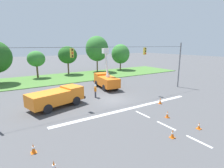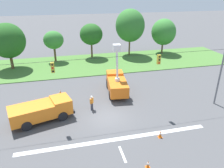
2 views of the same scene
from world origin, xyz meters
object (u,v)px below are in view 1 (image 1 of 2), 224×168
utility_truck_bucket_lift (106,80)px  traffic_cone_lane_edge_b (33,148)px  tree_centre (36,59)px  tree_far_east (97,49)px  road_worker (95,90)px  traffic_cone_foreground_right (199,126)px  tree_east_end (120,54)px  traffic_cone_mid_left (160,101)px  traffic_cone_mid_right (59,91)px  traffic_cone_lane_edge_a (167,114)px  utility_truck_support_near (57,97)px  traffic_cone_foreground_left (54,167)px  traffic_cone_near_bucket (173,134)px  tree_east (68,55)px

utility_truck_bucket_lift → traffic_cone_lane_edge_b: (-12.84, -12.53, -1.04)m
tree_centre → tree_far_east: (14.58, 0.82, 1.89)m
road_worker → traffic_cone_foreground_right: bearing=-75.8°
tree_east_end → traffic_cone_mid_left: 29.00m
utility_truck_bucket_lift → road_worker: size_ratio=3.58×
tree_east_end → traffic_cone_foreground_right: (-14.57, -32.12, -4.15)m
traffic_cone_mid_right → traffic_cone_lane_edge_a: bearing=-67.0°
utility_truck_support_near → road_worker: (5.28, 0.85, -0.17)m
utility_truck_bucket_lift → tree_centre: bearing=116.9°
traffic_cone_lane_edge_a → utility_truck_support_near: bearing=132.9°
road_worker → utility_truck_bucket_lift: bearing=44.3°
tree_east_end → traffic_cone_lane_edge_a: 32.96m
traffic_cone_foreground_left → traffic_cone_near_bucket: (8.50, -0.99, -0.06)m
traffic_cone_mid_left → traffic_cone_lane_edge_b: size_ratio=1.11×
tree_east → traffic_cone_foreground_right: size_ratio=11.09×
tree_east → traffic_cone_near_bucket: 32.61m
tree_east_end → traffic_cone_foreground_left: (-26.09, -30.88, -4.04)m
utility_truck_support_near → tree_east_end: bearing=41.5°
utility_truck_bucket_lift → traffic_cone_mid_right: size_ratio=9.83×
traffic_cone_foreground_left → traffic_cone_lane_edge_b: 2.66m
traffic_cone_foreground_right → road_worker: bearing=104.2°
tree_east → tree_east_end: tree_east_end is taller
tree_far_east → traffic_cone_mid_left: (-5.36, -26.21, -5.53)m
tree_east_end → traffic_cone_near_bucket: bearing=-118.9°
tree_far_east → traffic_cone_lane_edge_b: tree_far_east is taller
traffic_cone_mid_left → traffic_cone_lane_edge_a: (-2.51, -3.20, -0.04)m
tree_centre → traffic_cone_mid_left: bearing=-70.0°
tree_centre → tree_east_end: 21.64m
tree_east_end → utility_truck_support_near: bearing=-138.5°
utility_truck_support_near → traffic_cone_lane_edge_a: utility_truck_support_near is taller
tree_centre → traffic_cone_mid_right: bearing=-87.9°
tree_east → traffic_cone_mid_left: 26.66m
tree_east_end → traffic_cone_foreground_left: 40.63m
tree_east_end → traffic_cone_lane_edge_b: 39.15m
tree_east → traffic_cone_lane_edge_b: (-12.07, -28.63, -4.23)m
tree_east → traffic_cone_foreground_right: (0.11, -32.45, -4.29)m
tree_east → traffic_cone_mid_left: tree_east is taller
utility_truck_bucket_lift → traffic_cone_foreground_left: size_ratio=8.15×
traffic_cone_lane_edge_a → tree_far_east: bearing=75.0°
tree_east_end → traffic_cone_near_bucket: (-17.59, -31.87, -4.10)m
traffic_cone_foreground_left → traffic_cone_lane_edge_a: traffic_cone_foreground_left is taller
utility_truck_bucket_lift → traffic_cone_lane_edge_b: bearing=-135.7°
tree_east → road_worker: size_ratio=3.70×
utility_truck_bucket_lift → traffic_cone_mid_right: (-7.20, 1.23, -1.06)m
utility_truck_bucket_lift → tree_east: bearing=92.7°
tree_centre → road_worker: 19.63m
tree_centre → traffic_cone_lane_edge_a: (6.72, -28.59, -3.69)m
traffic_cone_foreground_right → traffic_cone_lane_edge_a: bearing=96.6°
tree_east_end → utility_truck_support_near: tree_east_end is taller
traffic_cone_mid_left → traffic_cone_foreground_left: bearing=-160.0°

